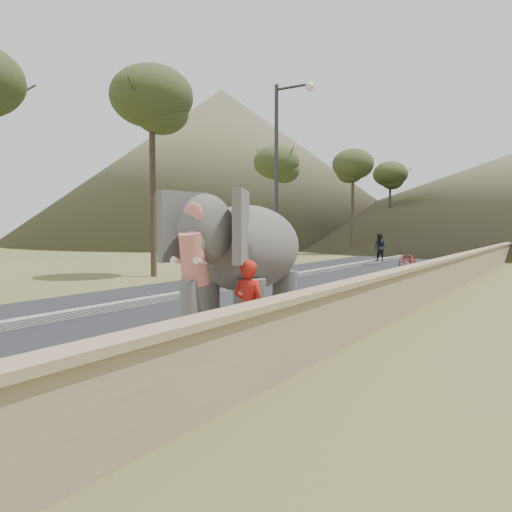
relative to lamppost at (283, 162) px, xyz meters
The scene contains 11 objects.
ground 15.40m from the lamppost, 71.28° to the right, with size 160.00×160.00×0.00m, color olive.
road 6.20m from the lamppost, 94.61° to the right, with size 7.00×120.00×0.03m, color black.
median 6.12m from the lamppost, 94.61° to the right, with size 0.35×120.00×0.22m, color black.
walkway 7.73m from the lamppost, 39.29° to the right, with size 3.00×120.00×0.15m, color #9E9687.
parapet 8.58m from the lamppost, 31.18° to the right, with size 0.30×120.00×1.10m, color tan.
lamppost is the anchor object (origin of this frame).
signboard 3.26m from the lamppost, 64.36° to the right, with size 0.60×0.08×2.40m.
hill_left 53.30m from the lamppost, 128.98° to the left, with size 60.00×60.00×22.00m, color brown.
elephant_and_man 11.35m from the lamppost, 64.22° to the right, with size 2.41×3.90×2.67m.
motorcyclist 11.20m from the lamppost, 81.90° to the left, with size 2.57×1.78×1.89m.
trees 14.67m from the lamppost, 73.00° to the left, with size 48.37×45.20×9.65m.
Camera 1 is at (5.30, -3.93, 2.26)m, focal length 35.00 mm.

